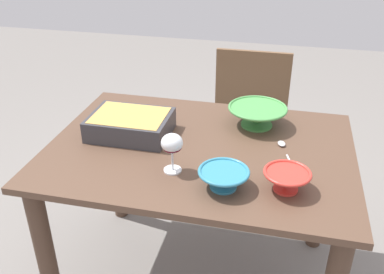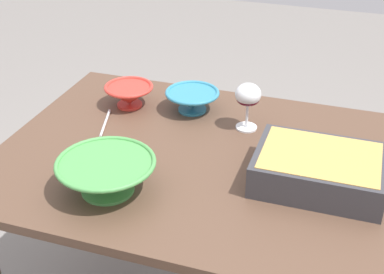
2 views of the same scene
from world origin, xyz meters
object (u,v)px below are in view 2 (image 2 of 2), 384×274
object	(u,v)px
dining_table	(209,197)
serving_bowl	(107,174)
casserole_dish	(319,168)
small_bowl	(129,94)
wine_glass	(248,97)
mixing_bowl	(192,99)
serving_spoon	(99,140)

from	to	relation	value
dining_table	serving_bowl	xyz separation A→B (m)	(-0.20, -0.24, 0.19)
casserole_dish	small_bowl	size ratio (longest dim) A/B	2.04
dining_table	small_bowl	distance (m)	0.45
wine_glass	serving_bowl	xyz separation A→B (m)	(-0.26, -0.43, -0.06)
wine_glass	serving_bowl	bearing A→B (deg)	-121.18
dining_table	mixing_bowl	bearing A→B (deg)	118.20
small_bowl	dining_table	bearing A→B (deg)	-32.59
wine_glass	mixing_bowl	world-z (taller)	wine_glass
wine_glass	serving_bowl	size ratio (longest dim) A/B	0.59
casserole_dish	small_bowl	distance (m)	0.70
dining_table	mixing_bowl	size ratio (longest dim) A/B	6.83
mixing_bowl	serving_bowl	world-z (taller)	serving_bowl
wine_glass	small_bowl	bearing A→B (deg)	176.34
dining_table	casserole_dish	size ratio (longest dim) A/B	3.67
dining_table	mixing_bowl	world-z (taller)	mixing_bowl
wine_glass	serving_bowl	distance (m)	0.51
small_bowl	wine_glass	bearing A→B (deg)	-3.66
wine_glass	casserole_dish	size ratio (longest dim) A/B	0.46
serving_bowl	serving_spoon	distance (m)	0.26
serving_bowl	small_bowl	bearing A→B (deg)	107.44
wine_glass	serving_spoon	bearing A→B (deg)	-151.08
casserole_dish	mixing_bowl	xyz separation A→B (m)	(-0.44, 0.29, -0.01)
mixing_bowl	serving_spoon	world-z (taller)	mixing_bowl
wine_glass	casserole_dish	world-z (taller)	wine_glass
mixing_bowl	serving_spoon	size ratio (longest dim) A/B	0.65
casserole_dish	serving_spoon	size ratio (longest dim) A/B	1.21
casserole_dish	wine_glass	bearing A→B (deg)	136.66
wine_glass	casserole_dish	xyz separation A→B (m)	(0.25, -0.23, -0.06)
serving_bowl	serving_spoon	size ratio (longest dim) A/B	0.94
mixing_bowl	wine_glass	bearing A→B (deg)	-17.06
wine_glass	mixing_bowl	bearing A→B (deg)	162.94
casserole_dish	serving_spoon	distance (m)	0.65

